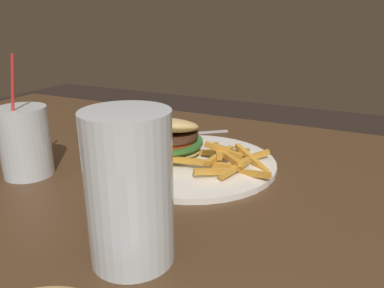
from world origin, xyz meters
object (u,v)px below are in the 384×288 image
Objects in this scene: beer_glass at (130,194)px; spoon at (179,132)px; juice_glass at (25,145)px; meal_plate_near at (179,149)px.

spoon is (0.17, -0.43, -0.07)m from beer_glass.
spoon is (-0.13, -0.31, -0.05)m from juice_glass.
meal_plate_near is 1.49× the size of juice_glass.
meal_plate_near is 0.26m from juice_glass.
juice_glass is at bearing -21.30° from beer_glass.
juice_glass is 0.34m from spoon.
meal_plate_near is 2.34× the size of spoon.
beer_glass is (-0.09, 0.28, 0.05)m from meal_plate_near.
juice_glass reaches higher than beer_glass.
juice_glass reaches higher than meal_plate_near.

